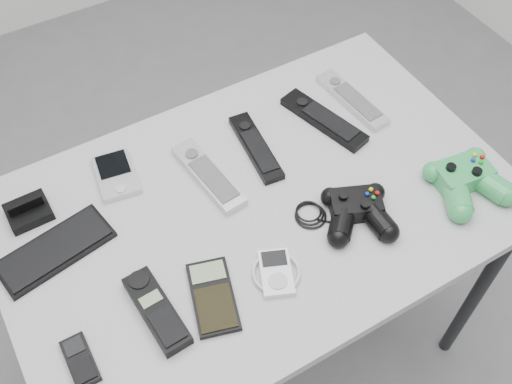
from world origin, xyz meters
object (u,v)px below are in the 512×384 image
pda_keyboard (55,250)px  mp3_player (276,272)px  desk (257,220)px  mobile_phone (80,361)px  remote_black_b (324,119)px  controller_green (467,179)px  remote_silver_a (208,175)px  pda (116,175)px  remote_silver_b (352,99)px  calculator (213,296)px  controller_black (357,210)px  cordless_handset (157,310)px  remote_black_a (256,147)px

pda_keyboard → mp3_player: size_ratio=2.27×
desk → mobile_phone: 0.46m
remote_black_b → mp3_player: (-0.30, -0.29, -0.00)m
remote_black_b → controller_green: size_ratio=1.31×
remote_silver_a → pda: bearing=143.0°
remote_silver_b → mobile_phone: bearing=-164.5°
calculator → controller_black: 0.34m
pda → remote_silver_a: remote_silver_a is taller
pda → controller_green: 0.74m
pda_keyboard → controller_black: size_ratio=0.91×
controller_black → pda: bearing=161.5°
cordless_handset → remote_silver_b: bearing=19.6°
remote_black_b → mobile_phone: bearing=-174.2°
remote_black_b → mobile_phone: remote_black_b is taller
remote_black_b → calculator: size_ratio=1.47×
pda_keyboard → controller_black: (0.56, -0.23, 0.02)m
mp3_player → controller_green: controller_green is taller
remote_black_a → controller_black: 0.27m
remote_black_b → pda: bearing=154.2°
calculator → pda_keyboard: bearing=148.4°
mobile_phone → mp3_player: bearing=-2.9°
desk → remote_black_a: 0.16m
remote_silver_a → calculator: (-0.12, -0.26, -0.00)m
pda_keyboard → calculator: calculator is taller
remote_silver_b → mp3_player: 0.50m
controller_black → controller_green: (0.24, -0.05, 0.00)m
pda → controller_green: (0.63, -0.39, 0.02)m
pda → mp3_player: pda is taller
remote_black_a → controller_green: bearing=-37.2°
remote_black_a → cordless_handset: cordless_handset is taller
mp3_player → controller_black: 0.21m
pda_keyboard → mobile_phone: size_ratio=2.33×
remote_black_a → remote_black_b: 0.18m
pda_keyboard → controller_black: 0.60m
pda → controller_green: controller_green is taller
remote_black_a → remote_silver_a: bearing=-165.1°
remote_silver_a → cordless_handset: 0.32m
remote_silver_a → controller_green: size_ratio=1.25×
mobile_phone → desk: bearing=18.4°
remote_black_a → controller_green: size_ratio=1.20×
pda_keyboard → remote_black_b: (0.65, 0.03, 0.00)m
pda_keyboard → cordless_handset: (0.12, -0.22, 0.01)m
cordless_handset → mp3_player: 0.23m
pda_keyboard → remote_black_a: (0.47, 0.03, 0.00)m
cordless_handset → desk: bearing=19.9°
mobile_phone → cordless_handset: cordless_handset is taller
pda → remote_silver_b: size_ratio=0.59×
remote_black_b → pda_keyboard: bearing=166.9°
pda_keyboard → mobile_phone: (-0.04, -0.24, 0.00)m
desk → controller_black: controller_black is taller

